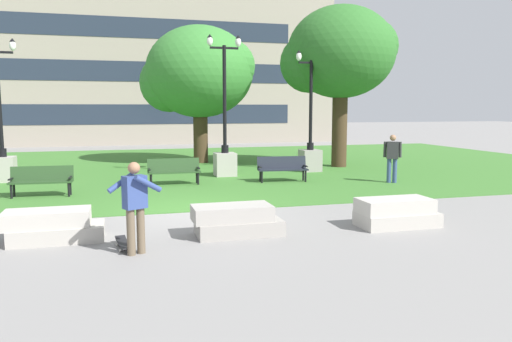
# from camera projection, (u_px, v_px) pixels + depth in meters

# --- Properties ---
(ground_plane) EXTENTS (140.00, 140.00, 0.00)m
(ground_plane) POSITION_uv_depth(u_px,v_px,m) (192.00, 212.00, 12.86)
(ground_plane) COLOR gray
(grass_lawn) EXTENTS (40.00, 20.00, 0.02)m
(grass_lawn) POSITION_uv_depth(u_px,v_px,m) (160.00, 167.00, 22.42)
(grass_lawn) COLOR #3D752D
(grass_lawn) RESTS_ON ground
(concrete_block_center) EXTENTS (1.92, 0.90, 0.64)m
(concrete_block_center) POSITION_uv_depth(u_px,v_px,m) (53.00, 226.00, 10.03)
(concrete_block_center) COLOR #B2ADA3
(concrete_block_center) RESTS_ON ground
(concrete_block_left) EXTENTS (1.88, 0.90, 0.64)m
(concrete_block_left) POSITION_uv_depth(u_px,v_px,m) (236.00, 221.00, 10.53)
(concrete_block_left) COLOR #9E9991
(concrete_block_left) RESTS_ON ground
(concrete_block_right) EXTENTS (1.80, 0.90, 0.64)m
(concrete_block_right) POSITION_uv_depth(u_px,v_px,m) (396.00, 213.00, 11.30)
(concrete_block_right) COLOR #B2ADA3
(concrete_block_right) RESTS_ON ground
(person_skateboarder) EXTENTS (0.99, 0.57, 1.71)m
(person_skateboarder) POSITION_uv_depth(u_px,v_px,m) (135.00, 202.00, 9.06)
(person_skateboarder) COLOR brown
(person_skateboarder) RESTS_ON ground
(skateboard) EXTENTS (0.35, 1.04, 0.14)m
(skateboard) POSITION_uv_depth(u_px,v_px,m) (124.00, 244.00, 9.55)
(skateboard) COLOR black
(skateboard) RESTS_ON ground
(park_bench_near_left) EXTENTS (1.84, 0.71, 0.90)m
(park_bench_near_left) POSITION_uv_depth(u_px,v_px,m) (282.00, 167.00, 18.02)
(park_bench_near_left) COLOR #1E232D
(park_bench_near_left) RESTS_ON grass_lawn
(park_bench_near_right) EXTENTS (1.80, 0.55, 0.90)m
(park_bench_near_right) POSITION_uv_depth(u_px,v_px,m) (174.00, 170.00, 17.32)
(park_bench_near_right) COLOR #284723
(park_bench_near_right) RESTS_ON grass_lawn
(park_bench_far_right) EXTENTS (1.82, 0.62, 0.90)m
(park_bench_far_right) POSITION_uv_depth(u_px,v_px,m) (42.00, 179.00, 15.02)
(park_bench_far_right) COLOR #284723
(park_bench_far_right) RESTS_ON grass_lawn
(lamp_post_center) EXTENTS (1.32, 0.80, 4.98)m
(lamp_post_center) POSITION_uv_depth(u_px,v_px,m) (310.00, 147.00, 20.88)
(lamp_post_center) COLOR gray
(lamp_post_center) RESTS_ON grass_lawn
(lamp_post_right) EXTENTS (1.32, 0.80, 5.41)m
(lamp_post_right) POSITION_uv_depth(u_px,v_px,m) (225.00, 148.00, 19.46)
(lamp_post_right) COLOR #ADA89E
(lamp_post_right) RESTS_ON grass_lawn
(lamp_post_left) EXTENTS (1.32, 0.80, 5.09)m
(lamp_post_left) POSITION_uv_depth(u_px,v_px,m) (2.00, 153.00, 17.90)
(lamp_post_left) COLOR #ADA89E
(lamp_post_left) RESTS_ON grass_lawn
(tree_near_right) EXTENTS (5.37, 5.12, 6.53)m
(tree_near_right) POSITION_uv_depth(u_px,v_px,m) (198.00, 73.00, 23.81)
(tree_near_right) COLOR #42301E
(tree_near_right) RESTS_ON grass_lawn
(tree_near_left) EXTENTS (5.01, 4.77, 7.12)m
(tree_near_left) POSITION_uv_depth(u_px,v_px,m) (340.00, 54.00, 22.06)
(tree_near_left) COLOR #42301E
(tree_near_left) RESTS_ON grass_lawn
(person_bystander_near_lawn) EXTENTS (0.61, 0.39, 1.71)m
(person_bystander_near_lawn) POSITION_uv_depth(u_px,v_px,m) (392.00, 156.00, 17.68)
(person_bystander_near_lawn) COLOR #384C7A
(person_bystander_near_lawn) RESTS_ON grass_lawn
(building_facade_distant) EXTENTS (29.80, 1.03, 12.04)m
(building_facade_distant) POSITION_uv_depth(u_px,v_px,m) (137.00, 60.00, 35.43)
(building_facade_distant) COLOR gray
(building_facade_distant) RESTS_ON ground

